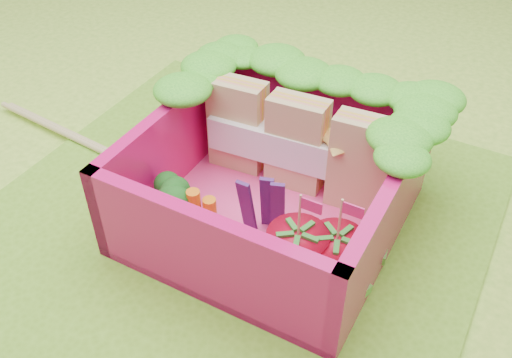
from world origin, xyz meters
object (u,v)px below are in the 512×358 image
object	(u,v)px
strawberry_left	(297,256)
broccoli	(171,194)
chopsticks	(118,157)
sandwich_stack	(298,145)
bento_box	(272,181)
strawberry_right	(335,259)

from	to	relation	value
strawberry_left	broccoli	bearing A→B (deg)	177.09
chopsticks	sandwich_stack	bearing A→B (deg)	14.63
strawberry_left	bento_box	bearing A→B (deg)	132.24
bento_box	broccoli	size ratio (longest dim) A/B	3.96
bento_box	strawberry_right	distance (m)	0.55
chopsticks	broccoli	bearing A→B (deg)	-25.71
strawberry_left	chopsticks	bearing A→B (deg)	165.83
strawberry_left	chopsticks	xyz separation A→B (m)	(-1.38, 0.35, -0.18)
chopsticks	strawberry_left	bearing A→B (deg)	-14.17
bento_box	strawberry_right	xyz separation A→B (m)	(0.47, -0.27, -0.08)
sandwich_stack	chopsticks	xyz separation A→B (m)	(-1.08, -0.28, -0.30)
strawberry_right	broccoli	bearing A→B (deg)	-177.79
strawberry_right	chopsticks	distance (m)	1.57
bento_box	broccoli	bearing A→B (deg)	-144.36
broccoli	strawberry_left	bearing A→B (deg)	-2.91
strawberry_right	chopsticks	world-z (taller)	strawberry_right
strawberry_left	sandwich_stack	bearing A→B (deg)	115.73
broccoli	strawberry_left	xyz separation A→B (m)	(0.73, -0.04, -0.04)
bento_box	strawberry_left	xyz separation A→B (m)	(0.31, -0.34, -0.07)
bento_box	strawberry_right	world-z (taller)	strawberry_right
strawberry_right	chopsticks	bearing A→B (deg)	169.82
sandwich_stack	strawberry_left	distance (m)	0.71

